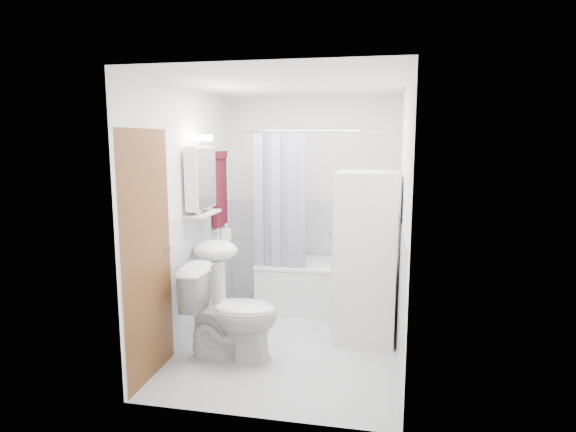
% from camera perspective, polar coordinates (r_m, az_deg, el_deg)
% --- Properties ---
extents(floor, '(2.60, 2.60, 0.00)m').
position_cam_1_polar(floor, '(4.76, 0.34, -14.67)').
color(floor, '#B5B5BA').
rests_on(floor, ground).
extents(room_walls, '(2.60, 2.60, 2.60)m').
position_cam_1_polar(room_walls, '(4.38, 0.36, 3.44)').
color(room_walls, white).
rests_on(room_walls, ground).
extents(wainscot, '(1.98, 2.58, 2.58)m').
position_cam_1_polar(wainscot, '(4.83, 1.01, -6.76)').
color(wainscot, white).
rests_on(wainscot, ground).
extents(door, '(0.05, 2.00, 2.00)m').
position_cam_1_polar(door, '(4.23, -13.87, -3.71)').
color(door, brown).
rests_on(door, ground).
extents(bathtub, '(1.45, 0.69, 0.55)m').
position_cam_1_polar(bathtub, '(5.48, 4.21, -8.06)').
color(bathtub, white).
rests_on(bathtub, ground).
extents(tub_spout, '(0.04, 0.12, 0.04)m').
position_cam_1_polar(tub_spout, '(5.64, 6.71, -1.64)').
color(tub_spout, silver).
rests_on(tub_spout, room_walls).
extents(curtain_rod, '(1.63, 0.02, 0.02)m').
position_cam_1_polar(curtain_rod, '(4.96, 4.03, 10.01)').
color(curtain_rod, silver).
rests_on(curtain_rod, room_walls).
extents(shower_curtain, '(0.55, 0.02, 1.45)m').
position_cam_1_polar(shower_curtain, '(5.07, -1.01, 1.52)').
color(shower_curtain, '#16174E').
rests_on(shower_curtain, curtain_rod).
extents(sink, '(0.44, 0.37, 1.04)m').
position_cam_1_polar(sink, '(4.78, -8.47, -5.75)').
color(sink, white).
rests_on(sink, ground).
extents(medicine_cabinet, '(0.13, 0.50, 0.71)m').
position_cam_1_polar(medicine_cabinet, '(4.72, -10.29, 4.66)').
color(medicine_cabinet, white).
rests_on(medicine_cabinet, room_walls).
extents(shelf, '(0.18, 0.54, 0.02)m').
position_cam_1_polar(shelf, '(4.76, -10.00, 0.27)').
color(shelf, silver).
rests_on(shelf, room_walls).
extents(shower_caddy, '(0.22, 0.06, 0.02)m').
position_cam_1_polar(shower_caddy, '(5.58, 7.27, 1.10)').
color(shower_caddy, silver).
rests_on(shower_caddy, room_walls).
extents(towel, '(0.07, 0.35, 0.85)m').
position_cam_1_polar(towel, '(5.34, -8.09, 3.30)').
color(towel, '#551318').
rests_on(towel, room_walls).
extents(washer_dryer, '(0.60, 0.59, 1.62)m').
position_cam_1_polar(washer_dryer, '(4.67, 9.17, -4.72)').
color(washer_dryer, white).
rests_on(washer_dryer, ground).
extents(toilet, '(0.86, 0.52, 0.82)m').
position_cam_1_polar(toilet, '(4.32, -6.78, -11.44)').
color(toilet, white).
rests_on(toilet, ground).
extents(soap_pump, '(0.08, 0.17, 0.08)m').
position_cam_1_polar(soap_pump, '(4.88, -7.31, -2.44)').
color(soap_pump, gray).
rests_on(soap_pump, sink).
extents(shelf_bottle, '(0.07, 0.18, 0.07)m').
position_cam_1_polar(shelf_bottle, '(4.61, -10.69, 0.58)').
color(shelf_bottle, gray).
rests_on(shelf_bottle, shelf).
extents(shelf_cup, '(0.10, 0.09, 0.10)m').
position_cam_1_polar(shelf_cup, '(4.86, -9.51, 1.21)').
color(shelf_cup, gray).
rests_on(shelf_cup, shelf).
extents(shampoo_a, '(0.13, 0.17, 0.13)m').
position_cam_1_polar(shampoo_a, '(5.58, 6.31, 1.90)').
color(shampoo_a, gray).
rests_on(shampoo_a, shower_caddy).
extents(shampoo_b, '(0.08, 0.21, 0.08)m').
position_cam_1_polar(shampoo_b, '(5.58, 7.54, 1.61)').
color(shampoo_b, '#26529A').
rests_on(shampoo_b, shower_caddy).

